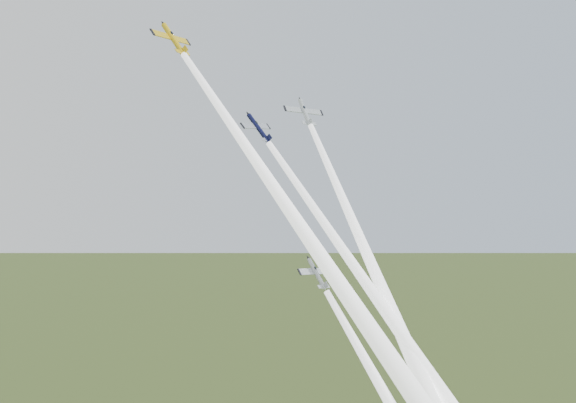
{
  "coord_description": "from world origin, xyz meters",
  "views": [
    {
      "loc": [
        -64.32,
        -94.61,
        94.53
      ],
      "look_at": [
        0.0,
        -6.0,
        92.0
      ],
      "focal_mm": 45.0,
      "sensor_mm": 36.0,
      "label": 1
    }
  ],
  "objects": [
    {
      "name": "smoke_trail_silver_right",
      "position": [
        7.72,
        -18.67,
        79.31
      ],
      "size": [
        8.94,
        44.2,
        52.28
      ],
      "primitive_type": null,
      "rotation": [
        -0.7,
        0.0,
        -0.14
      ],
      "color": "white"
    },
    {
      "name": "plane_navy",
      "position": [
        -1.84,
        -0.55,
        103.47
      ],
      "size": [
        8.61,
        7.27,
        6.41
      ],
      "primitive_type": null,
      "rotation": [
        0.88,
        -0.05,
        0.34
      ],
      "color": "black"
    },
    {
      "name": "smoke_trail_navy",
      "position": [
        6.65,
        -24.33,
        73.22
      ],
      "size": [
        18.84,
        46.54,
        57.32
      ],
      "primitive_type": null,
      "rotation": [
        -0.7,
        0.0,
        0.34
      ],
      "color": "white"
    },
    {
      "name": "smoke_trail_yellow",
      "position": [
        -7.69,
        -17.92,
        90.29
      ],
      "size": [
        16.34,
        39.76,
        48.67
      ],
      "primitive_type": null,
      "rotation": [
        -0.7,
        0.0,
        0.34
      ],
      "color": "white"
    },
    {
      "name": "plane_silver_low",
      "position": [
        1.12,
        -11.56,
        81.52
      ],
      "size": [
        6.99,
        5.91,
        6.0
      ],
      "primitive_type": null,
      "rotation": [
        0.88,
        0.05,
        0.15
      ],
      "color": "#A9AFB7"
    },
    {
      "name": "plane_yellow",
      "position": [
        -14.94,
        2.47,
        116.22
      ],
      "size": [
        9.36,
        8.37,
        7.08
      ],
      "primitive_type": null,
      "rotation": [
        0.88,
        0.03,
        0.34
      ],
      "color": "gold"
    },
    {
      "name": "plane_silver_right",
      "position": [
        11.0,
        4.25,
        107.05
      ],
      "size": [
        8.58,
        6.7,
        6.96
      ],
      "primitive_type": null,
      "rotation": [
        0.88,
        0.06,
        -0.14
      ],
      "color": "silver"
    }
  ]
}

